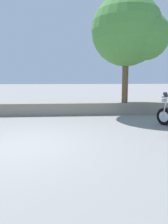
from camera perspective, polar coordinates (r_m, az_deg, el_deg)
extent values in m
plane|color=gray|center=(5.83, -16.82, -8.34)|extent=(120.00, 120.00, 0.00)
cube|color=gray|center=(10.41, -11.40, 0.83)|extent=(36.00, 0.80, 0.55)
cylinder|color=black|center=(8.46, 20.21, -1.09)|extent=(0.43, 0.61, 0.62)
cylinder|color=silver|center=(8.46, 20.21, -1.09)|extent=(0.33, 0.41, 0.38)
cylinder|color=#2D2D30|center=(8.33, 20.92, 3.72)|extent=(0.59, 0.36, 0.04)
sphere|color=silver|center=(8.36, 19.80, 2.84)|extent=(0.13, 0.13, 0.13)
sphere|color=silver|center=(8.48, 20.35, 2.88)|extent=(0.13, 0.13, 0.13)
cube|color=#26282D|center=(8.38, 20.37, 4.19)|extent=(0.22, 0.18, 0.18)
cylinder|color=silver|center=(8.31, 20.20, 1.26)|extent=(0.12, 0.16, 0.73)
cylinder|color=silver|center=(8.46, 20.91, 1.34)|extent=(0.12, 0.16, 0.73)
sphere|color=#2D2D30|center=(8.05, 19.98, 4.34)|extent=(0.07, 0.07, 0.07)
cylinder|color=brown|center=(10.43, 10.57, 8.02)|extent=(0.28, 0.28, 2.04)
sphere|color=#4C8E3D|center=(10.64, 10.92, 19.94)|extent=(3.14, 3.14, 3.14)
sphere|color=#4C8E3D|center=(10.35, 15.57, 18.34)|extent=(2.04, 2.04, 2.04)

